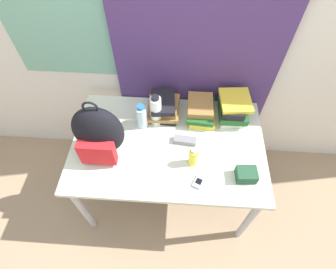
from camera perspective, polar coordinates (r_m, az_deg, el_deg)
ground_plane at (r=2.25m, az=-0.73°, el=-21.22°), size 12.00×12.00×0.00m
wall_back at (r=1.75m, az=0.97°, el=21.84°), size 6.00×0.06×2.50m
curtain_blue at (r=1.70m, az=6.82°, el=20.51°), size 1.09×0.04×2.50m
desk at (r=1.82m, az=0.00°, el=-3.33°), size 1.29×0.82×0.73m
backpack at (r=1.63m, az=-14.93°, el=0.29°), size 0.31×0.22×0.45m
book_stack_left at (r=1.87m, az=-0.95°, el=6.05°), size 0.23×0.26×0.14m
book_stack_center at (r=1.88m, az=7.24°, el=5.38°), size 0.20×0.29×0.13m
book_stack_right at (r=1.88m, az=13.90°, el=5.58°), size 0.22×0.26×0.18m
water_bottle at (r=1.78m, az=-5.75°, el=3.91°), size 0.07×0.07×0.20m
sports_bottle at (r=1.77m, az=-2.66°, el=5.23°), size 0.08×0.08×0.26m
sunscreen_bottle at (r=1.62m, az=5.51°, el=-4.89°), size 0.06×0.06×0.16m
cell_phone at (r=1.62m, az=6.69°, el=-10.22°), size 0.08×0.10×0.02m
sunglasses_case at (r=1.75m, az=3.70°, el=-1.28°), size 0.15×0.07×0.04m
camera_pouch at (r=1.66m, az=16.68°, el=-8.35°), size 0.13×0.10×0.07m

